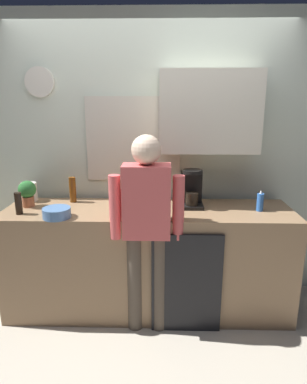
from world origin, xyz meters
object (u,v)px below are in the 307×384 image
at_px(storage_canister, 29,192).
at_px(person_at_sink, 147,220).
at_px(bottle_red_vinegar, 122,203).
at_px(cup_yellow_cup, 135,200).
at_px(potted_plant, 27,192).
at_px(coffee_maker, 192,190).
at_px(mixing_bowl, 57,213).
at_px(bottle_amber_beer, 73,190).
at_px(bottle_dark_sauce, 18,203).
at_px(dish_soap, 260,202).

height_order(storage_canister, person_at_sink, person_at_sink).
xyz_separation_m(bottle_red_vinegar, cup_yellow_cup, (0.08, 0.32, -0.07)).
bearing_deg(potted_plant, coffee_maker, 1.78).
bearing_deg(cup_yellow_cup, potted_plant, -175.14).
bearing_deg(bottle_red_vinegar, mixing_bowl, -175.87).
height_order(mixing_bowl, storage_canister, storage_canister).
bearing_deg(coffee_maker, potted_plant, -178.22).
xyz_separation_m(bottle_amber_beer, person_at_sink, (0.69, -0.50, -0.11)).
relative_size(bottle_dark_sauce, bottle_amber_beer, 0.78).
bearing_deg(bottle_dark_sauce, bottle_amber_beer, 44.72).
relative_size(bottle_amber_beer, dish_soap, 1.28).
bearing_deg(bottle_red_vinegar, person_at_sink, -27.51).
bearing_deg(bottle_amber_beer, storage_canister, 176.49).
bearing_deg(cup_yellow_cup, bottle_dark_sauce, -163.13).
relative_size(mixing_bowl, person_at_sink, 0.14).
height_order(coffee_maker, person_at_sink, person_at_sink).
bearing_deg(mixing_bowl, potted_plant, 139.86).
bearing_deg(storage_canister, dish_soap, -6.78).
xyz_separation_m(bottle_dark_sauce, person_at_sink, (1.04, -0.15, -0.08)).
relative_size(bottle_dark_sauce, storage_canister, 1.06).
distance_m(storage_canister, person_at_sink, 1.22).
height_order(bottle_dark_sauce, cup_yellow_cup, bottle_dark_sauce).
distance_m(mixing_bowl, dish_soap, 1.66).
relative_size(potted_plant, dish_soap, 1.28).
distance_m(cup_yellow_cup, storage_canister, 0.99).
height_order(bottle_dark_sauce, mixing_bowl, bottle_dark_sauce).
distance_m(cup_yellow_cup, mixing_bowl, 0.69).
xyz_separation_m(potted_plant, dish_soap, (1.98, -0.07, -0.05)).
distance_m(coffee_maker, bottle_amber_beer, 1.07).
xyz_separation_m(bottle_red_vinegar, mixing_bowl, (-0.51, -0.04, -0.07)).
height_order(cup_yellow_cup, mixing_bowl, cup_yellow_cup).
height_order(bottle_amber_beer, cup_yellow_cup, bottle_amber_beer).
bearing_deg(person_at_sink, dish_soap, 7.06).
height_order(coffee_maker, bottle_red_vinegar, coffee_maker).
bearing_deg(mixing_bowl, dish_soap, 7.35).
bearing_deg(person_at_sink, bottle_dark_sauce, 162.42).
xyz_separation_m(bottle_amber_beer, mixing_bowl, (-0.02, -0.43, -0.08)).
relative_size(coffee_maker, bottle_red_vinegar, 1.50).
bearing_deg(mixing_bowl, coffee_maker, 16.70).
relative_size(coffee_maker, bottle_amber_beer, 1.43).
distance_m(bottle_amber_beer, person_at_sink, 0.86).
height_order(potted_plant, person_at_sink, person_at_sink).
bearing_deg(cup_yellow_cup, coffee_maker, -4.03).
bearing_deg(bottle_red_vinegar, bottle_dark_sauce, 177.13).
bearing_deg(coffee_maker, bottle_red_vinegar, -153.23).
distance_m(coffee_maker, person_at_sink, 0.56).
distance_m(potted_plant, storage_canister, 0.19).
bearing_deg(dish_soap, bottle_dark_sauce, -176.16).
relative_size(potted_plant, storage_canister, 1.35).
bearing_deg(dish_soap, storage_canister, 173.22).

